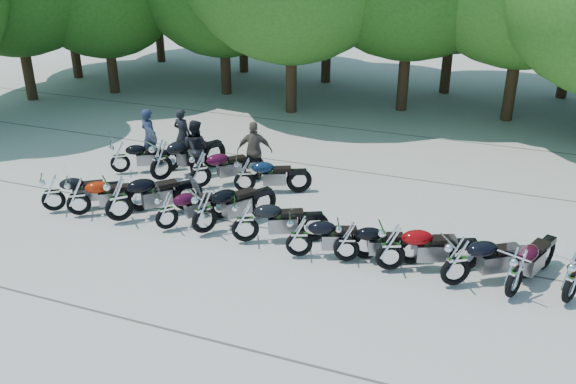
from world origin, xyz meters
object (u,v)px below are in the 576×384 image
(motorcycle_2, at_px, (118,198))
(motorcycle_4, at_px, (204,210))
(motorcycle_10, at_px, (516,272))
(rider_3, at_px, (182,134))
(motorcycle_7, at_px, (347,241))
(motorcycle_9, at_px, (457,260))
(motorcycle_5, at_px, (245,220))
(motorcycle_13, at_px, (161,159))
(motorcycle_1, at_px, (78,196))
(motorcycle_0, at_px, (52,192))
(motorcycle_8, at_px, (391,246))
(motorcycle_3, at_px, (166,210))
(motorcycle_14, at_px, (200,169))
(rider_1, at_px, (195,148))
(rider_2, at_px, (255,151))
(motorcycle_11, at_px, (573,277))
(rider_0, at_px, (149,137))
(motorcycle_12, at_px, (119,156))
(motorcycle_15, at_px, (244,174))
(motorcycle_6, at_px, (299,235))

(motorcycle_2, relative_size, motorcycle_4, 1.05)
(motorcycle_4, distance_m, motorcycle_10, 7.20)
(motorcycle_2, relative_size, rider_3, 1.48)
(motorcycle_7, distance_m, motorcycle_9, 2.41)
(motorcycle_5, relative_size, motorcycle_13, 0.89)
(motorcycle_1, height_order, motorcycle_5, motorcycle_5)
(motorcycle_0, distance_m, motorcycle_8, 8.94)
(motorcycle_2, relative_size, motorcycle_3, 1.22)
(motorcycle_9, height_order, rider_3, rider_3)
(motorcycle_14, relative_size, rider_1, 1.29)
(motorcycle_4, xyz_separation_m, motorcycle_9, (6.03, -0.22, -0.02))
(motorcycle_4, relative_size, motorcycle_5, 1.05)
(motorcycle_13, bearing_deg, motorcycle_9, -168.56)
(motorcycle_8, height_order, rider_2, rider_2)
(motorcycle_1, height_order, motorcycle_11, motorcycle_11)
(motorcycle_0, bearing_deg, motorcycle_10, -125.96)
(motorcycle_2, distance_m, motorcycle_9, 8.36)
(motorcycle_11, bearing_deg, rider_0, 7.23)
(motorcycle_1, height_order, motorcycle_10, motorcycle_10)
(motorcycle_5, distance_m, motorcycle_12, 5.97)
(motorcycle_10, xyz_separation_m, rider_2, (-7.47, 3.91, 0.25))
(motorcycle_13, distance_m, rider_3, 1.92)
(motorcycle_4, height_order, motorcycle_10, motorcycle_4)
(motorcycle_3, bearing_deg, motorcycle_11, -139.61)
(motorcycle_2, xyz_separation_m, motorcycle_14, (0.90, 2.64, -0.07))
(motorcycle_8, xyz_separation_m, rider_0, (-8.41, 3.66, 0.27))
(motorcycle_15, distance_m, rider_0, 3.81)
(motorcycle_13, height_order, rider_0, rider_0)
(motorcycle_11, relative_size, rider_0, 1.22)
(motorcycle_1, bearing_deg, rider_3, -40.23)
(motorcycle_7, bearing_deg, motorcycle_13, 48.07)
(rider_3, bearing_deg, motorcycle_0, 81.85)
(motorcycle_12, bearing_deg, motorcycle_4, -153.81)
(motorcycle_10, xyz_separation_m, rider_0, (-10.98, 3.78, 0.28))
(motorcycle_15, xyz_separation_m, rider_2, (-0.16, 1.09, 0.29))
(motorcycle_0, distance_m, motorcycle_11, 12.58)
(motorcycle_11, bearing_deg, motorcycle_3, 24.50)
(motorcycle_5, bearing_deg, motorcycle_0, 66.58)
(motorcycle_7, bearing_deg, rider_0, 43.96)
(motorcycle_6, height_order, rider_2, rider_2)
(motorcycle_8, distance_m, motorcycle_13, 7.83)
(motorcycle_3, xyz_separation_m, motorcycle_4, (0.98, 0.14, 0.10))
(motorcycle_1, xyz_separation_m, motorcycle_7, (7.15, 0.22, -0.03))
(motorcycle_6, xyz_separation_m, motorcycle_9, (3.48, 0.03, 0.06))
(motorcycle_6, bearing_deg, motorcycle_8, -106.98)
(rider_2, bearing_deg, rider_3, -32.97)
(motorcycle_4, relative_size, motorcycle_10, 1.05)
(motorcycle_7, relative_size, motorcycle_9, 0.87)
(motorcycle_6, height_order, motorcycle_11, motorcycle_11)
(motorcycle_3, bearing_deg, motorcycle_15, -67.89)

